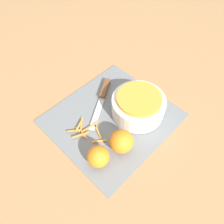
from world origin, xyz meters
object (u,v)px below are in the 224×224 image
Objects in this scene: bowl_speckled at (138,105)px; orange_right at (121,141)px; knife at (103,94)px; orange_left at (98,156)px.

orange_right is at bearing 20.88° from bowl_speckled.
knife is 0.23m from orange_right.
orange_right is (0.11, 0.20, 0.03)m from knife.
orange_left is (0.23, 0.04, -0.01)m from bowl_speckled.
orange_right is at bearing 169.35° from orange_left.
knife is (0.03, -0.15, -0.03)m from bowl_speckled.
bowl_speckled is 0.15m from orange_right.
bowl_speckled is 0.87× the size of knife.
bowl_speckled reaches higher than knife.
knife is 0.27m from orange_left.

